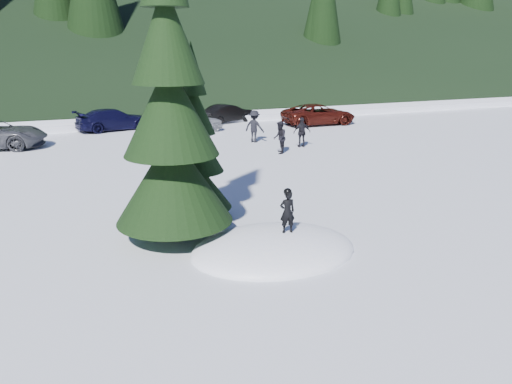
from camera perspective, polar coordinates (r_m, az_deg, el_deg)
name	(u,v)px	position (r m, az deg, el deg)	size (l,w,h in m)	color
ground	(274,251)	(13.33, 2.03, -6.71)	(200.00, 200.00, 0.00)	white
snow_mound	(274,251)	(13.33, 2.03, -6.71)	(4.48, 3.52, 0.96)	white
spruce_tall	(170,121)	(13.41, -9.75, 7.98)	(3.20, 3.20, 8.60)	black
spruce_short	(195,153)	(15.20, -7.03, 4.40)	(2.20, 2.20, 5.37)	black
child_skier	(287,212)	(13.07, 3.60, -2.28)	(0.42, 0.27, 1.14)	black
adult_0	(280,137)	(25.10, 2.73, 6.24)	(0.79, 0.61, 1.62)	black
adult_1	(302,132)	(26.81, 5.27, 6.81)	(0.93, 0.39, 1.59)	black
adult_2	(254,126)	(28.07, -0.18, 7.50)	(1.15, 0.66, 1.77)	black
car_3	(114,119)	(33.48, -15.97, 7.97)	(1.92, 4.71, 1.37)	black
car_4	(191,121)	(31.64, -7.40, 8.00)	(1.60, 3.99, 1.36)	#93969B
car_5	(228,113)	(35.62, -3.21, 8.97)	(1.35, 3.87, 1.28)	black
car_6	(319,114)	(34.78, 7.18, 8.80)	(2.34, 5.08, 1.41)	#3C100B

